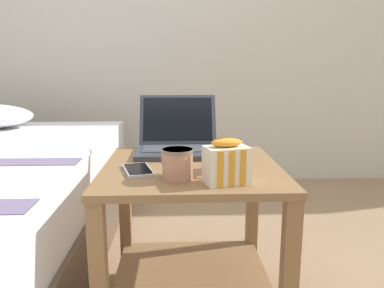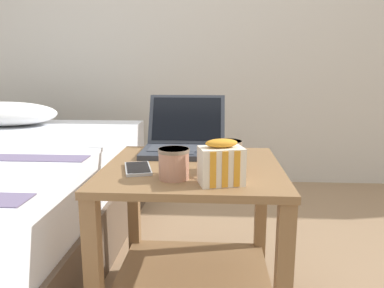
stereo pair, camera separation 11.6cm
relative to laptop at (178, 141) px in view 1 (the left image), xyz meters
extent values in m
cube|color=beige|center=(0.04, 1.42, 0.66)|extent=(8.00, 0.05, 2.50)
cube|color=olive|center=(0.04, -0.21, -0.05)|extent=(0.57, 0.57, 0.02)
cube|color=olive|center=(0.04, -0.21, -0.45)|extent=(0.53, 0.53, 0.02)
cube|color=olive|center=(0.30, -0.46, -0.33)|extent=(0.04, 0.04, 0.52)
cube|color=olive|center=(-0.21, 0.05, -0.33)|extent=(0.04, 0.04, 0.52)
cube|color=olive|center=(0.30, 0.05, -0.33)|extent=(0.04, 0.04, 0.52)
cube|color=#333842|center=(0.00, -0.05, -0.03)|extent=(0.30, 0.21, 0.02)
cube|color=#424751|center=(0.00, -0.03, -0.02)|extent=(0.26, 0.12, 0.00)
cube|color=#424751|center=(0.00, -0.11, -0.02)|extent=(0.09, 0.05, 0.00)
cube|color=#333842|center=(0.00, 0.10, 0.07)|extent=(0.30, 0.10, 0.19)
cube|color=black|center=(0.00, 0.10, 0.07)|extent=(0.27, 0.09, 0.16)
cube|color=blue|center=(0.03, 0.11, 0.06)|extent=(0.05, 0.02, 0.03)
cube|color=yellow|center=(0.00, 0.12, 0.08)|extent=(0.04, 0.02, 0.04)
cube|color=orange|center=(-0.08, 0.13, 0.11)|extent=(0.04, 0.02, 0.04)
cube|color=orange|center=(-0.05, 0.12, 0.08)|extent=(0.03, 0.02, 0.04)
cylinder|color=tan|center=(0.16, -0.27, 0.00)|extent=(0.08, 0.08, 0.09)
cylinder|color=#7F6B56|center=(0.16, -0.27, 0.05)|extent=(0.08, 0.08, 0.01)
cylinder|color=black|center=(0.16, -0.27, 0.04)|extent=(0.07, 0.07, 0.01)
torus|color=tan|center=(0.15, -0.31, 0.01)|extent=(0.02, 0.08, 0.08)
cylinder|color=tan|center=(0.00, -0.36, 0.00)|extent=(0.09, 0.09, 0.09)
cylinder|color=#7F6B56|center=(0.00, -0.36, 0.04)|extent=(0.09, 0.09, 0.01)
cylinder|color=black|center=(0.00, -0.36, 0.03)|extent=(0.08, 0.08, 0.01)
torus|color=tan|center=(-0.03, -0.32, 0.00)|extent=(0.05, 0.06, 0.07)
cube|color=silver|center=(0.13, -0.40, 0.01)|extent=(0.13, 0.10, 0.10)
cube|color=orange|center=(0.11, -0.44, 0.01)|extent=(0.02, 0.01, 0.10)
cube|color=orange|center=(0.14, -0.44, 0.01)|extent=(0.02, 0.01, 0.10)
cube|color=orange|center=(0.17, -0.43, 0.01)|extent=(0.02, 0.01, 0.10)
ellipsoid|color=orange|center=(0.13, -0.40, 0.07)|extent=(0.10, 0.07, 0.02)
cube|color=#B7BABC|center=(-0.12, -0.27, -0.04)|extent=(0.11, 0.16, 0.01)
cube|color=black|center=(-0.12, -0.27, -0.03)|extent=(0.10, 0.14, 0.00)
camera|label=1|loc=(0.00, -1.38, 0.27)|focal=35.00mm
camera|label=2|loc=(0.11, -1.38, 0.27)|focal=35.00mm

